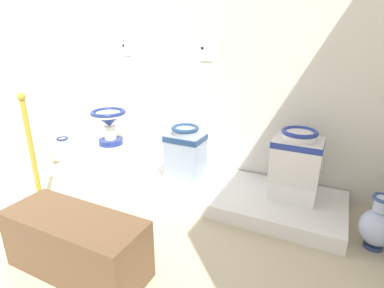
% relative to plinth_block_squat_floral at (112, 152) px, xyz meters
% --- Properties ---
extents(wall_back, '(3.80, 0.06, 2.85)m').
position_rel_plinth_block_squat_floral_xyz_m(wall_back, '(0.96, 0.41, 1.20)').
color(wall_back, silver).
rests_on(wall_back, ground_plane).
extents(display_platform, '(2.85, 0.78, 0.13)m').
position_rel_plinth_block_squat_floral_xyz_m(display_platform, '(0.96, -0.04, -0.16)').
color(display_platform, white).
rests_on(display_platform, ground_plane).
extents(plinth_block_squat_floral, '(0.36, 0.33, 0.19)m').
position_rel_plinth_block_squat_floral_xyz_m(plinth_block_squat_floral, '(0.00, 0.00, 0.00)').
color(plinth_block_squat_floral, white).
rests_on(plinth_block_squat_floral, display_platform).
extents(antique_toilet_squat_floral, '(0.37, 0.37, 0.38)m').
position_rel_plinth_block_squat_floral_xyz_m(antique_toilet_squat_floral, '(0.00, 0.00, 0.36)').
color(antique_toilet_squat_floral, navy).
rests_on(antique_toilet_squat_floral, plinth_block_squat_floral).
extents(plinth_block_central_ornate, '(0.32, 0.38, 0.08)m').
position_rel_plinth_block_squat_floral_xyz_m(plinth_block_central_ornate, '(0.98, -0.11, -0.05)').
color(plinth_block_central_ornate, white).
rests_on(plinth_block_central_ornate, display_platform).
extents(antique_toilet_central_ornate, '(0.34, 0.26, 0.47)m').
position_rel_plinth_block_squat_floral_xyz_m(antique_toilet_central_ornate, '(0.98, -0.11, 0.23)').
color(antique_toilet_central_ornate, '#A2B5D3').
rests_on(antique_toilet_central_ornate, plinth_block_central_ornate).
extents(plinth_block_pale_glazed, '(0.38, 0.31, 0.16)m').
position_rel_plinth_block_squat_floral_xyz_m(plinth_block_pale_glazed, '(1.94, 0.05, -0.01)').
color(plinth_block_pale_glazed, white).
rests_on(plinth_block_pale_glazed, display_platform).
extents(antique_toilet_pale_glazed, '(0.40, 0.31, 0.44)m').
position_rel_plinth_block_squat_floral_xyz_m(antique_toilet_pale_glazed, '(1.94, 0.05, 0.29)').
color(antique_toilet_pale_glazed, white).
rests_on(antique_toilet_pale_glazed, plinth_block_pale_glazed).
extents(info_placard_first, '(0.11, 0.01, 0.13)m').
position_rel_plinth_block_squat_floral_xyz_m(info_placard_first, '(0.01, 0.37, 1.08)').
color(info_placard_first, white).
extents(info_placard_second, '(0.13, 0.01, 0.15)m').
position_rel_plinth_block_squat_floral_xyz_m(info_placard_second, '(0.96, 0.37, 1.06)').
color(info_placard_second, white).
extents(decorative_vase_spare, '(0.30, 0.30, 0.32)m').
position_rel_plinth_block_squat_floral_xyz_m(decorative_vase_spare, '(-0.64, -0.10, -0.09)').
color(decorative_vase_spare, navy).
rests_on(decorative_vase_spare, ground_plane).
extents(decorative_vase_companion, '(0.24, 0.24, 0.41)m').
position_rel_plinth_block_squat_floral_xyz_m(decorative_vase_companion, '(2.56, -0.22, -0.04)').
color(decorative_vase_companion, navy).
rests_on(decorative_vase_companion, ground_plane).
extents(stanchion_post_near_left, '(0.27, 0.27, 1.04)m').
position_rel_plinth_block_squat_floral_xyz_m(stanchion_post_near_left, '(0.05, -0.97, 0.08)').
color(stanchion_post_near_left, gold).
rests_on(stanchion_post_near_left, ground_plane).
extents(museum_bench, '(0.93, 0.36, 0.40)m').
position_rel_plinth_block_squat_floral_xyz_m(museum_bench, '(0.84, -1.33, -0.02)').
color(museum_bench, brown).
rests_on(museum_bench, ground_plane).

